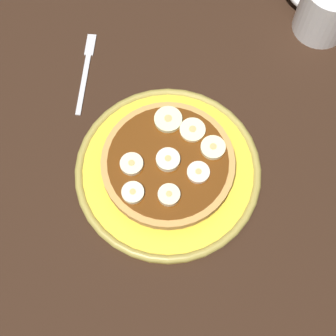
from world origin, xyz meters
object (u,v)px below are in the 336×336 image
at_px(pancake_stack, 167,168).
at_px(banana_slice_5, 213,148).
at_px(banana_slice_0, 166,163).
at_px(banana_slice_1, 132,164).
at_px(fork, 86,68).
at_px(plate, 168,171).
at_px(banana_slice_4, 192,130).
at_px(banana_slice_6, 132,192).
at_px(coffee_mug, 325,6).
at_px(banana_slice_2, 168,120).
at_px(banana_slice_7, 198,173).
at_px(banana_slice_3, 169,195).

relative_size(pancake_stack, banana_slice_5, 5.55).
distance_m(banana_slice_0, banana_slice_1, 0.04).
bearing_deg(fork, plate, 170.83).
relative_size(banana_slice_4, banana_slice_5, 1.05).
bearing_deg(banana_slice_6, banana_slice_4, -87.37).
bearing_deg(banana_slice_6, plate, -92.10).
distance_m(banana_slice_4, banana_slice_6, 0.11).
xyz_separation_m(plate, banana_slice_6, (0.00, 0.06, 0.04)).
bearing_deg(banana_slice_1, banana_slice_6, 136.37).
bearing_deg(banana_slice_6, coffee_mug, -88.84).
bearing_deg(banana_slice_1, banana_slice_4, -103.42).
distance_m(pancake_stack, banana_slice_5, 0.06).
bearing_deg(banana_slice_6, banana_slice_5, -105.14).
distance_m(banana_slice_2, fork, 0.16).
bearing_deg(plate, banana_slice_6, 87.90).
bearing_deg(coffee_mug, banana_slice_4, 90.57).
xyz_separation_m(pancake_stack, banana_slice_0, (0.00, 0.00, 0.02)).
distance_m(plate, banana_slice_5, 0.07).
height_order(banana_slice_1, banana_slice_6, same).
bearing_deg(banana_slice_7, banana_slice_1, 37.22).
relative_size(banana_slice_5, coffee_mug, 0.28).
relative_size(banana_slice_0, fork, 0.27).
xyz_separation_m(banana_slice_3, banana_slice_6, (0.03, 0.03, -0.00)).
distance_m(banana_slice_3, banana_slice_4, 0.09).
relative_size(banana_slice_5, banana_slice_6, 1.14).
bearing_deg(banana_slice_5, pancake_stack, 63.63).
height_order(banana_slice_7, fork, banana_slice_7).
distance_m(banana_slice_0, banana_slice_5, 0.06).
bearing_deg(coffee_mug, banana_slice_2, 84.17).
relative_size(pancake_stack, banana_slice_2, 4.83).
distance_m(banana_slice_4, banana_slice_5, 0.03).
bearing_deg(banana_slice_1, banana_slice_0, -133.38).
bearing_deg(banana_slice_4, pancake_stack, 98.39).
bearing_deg(banana_slice_4, banana_slice_5, -179.84).
bearing_deg(banana_slice_2, fork, 2.80).
xyz_separation_m(pancake_stack, banana_slice_2, (0.04, -0.04, 0.02)).
bearing_deg(banana_slice_7, banana_slice_4, -39.19).
relative_size(banana_slice_2, banana_slice_4, 1.09).
bearing_deg(banana_slice_6, banana_slice_3, -141.01).
bearing_deg(banana_slice_0, plate, -81.23).
height_order(banana_slice_0, banana_slice_7, banana_slice_0).
bearing_deg(banana_slice_7, banana_slice_0, 27.83).
bearing_deg(banana_slice_2, banana_slice_1, 98.53).
bearing_deg(banana_slice_5, banana_slice_1, 57.19).
distance_m(banana_slice_2, banana_slice_3, 0.10).
bearing_deg(fork, pancake_stack, 169.92).
bearing_deg(banana_slice_0, banana_slice_5, -115.75).
height_order(plate, pancake_stack, pancake_stack).
height_order(banana_slice_4, banana_slice_5, banana_slice_5).
bearing_deg(plate, coffee_mug, -88.24).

